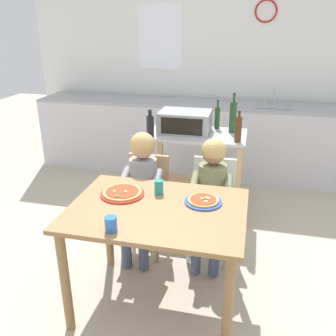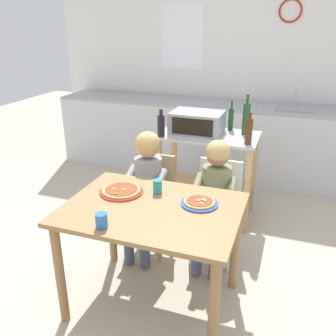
{
  "view_description": "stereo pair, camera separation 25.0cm",
  "coord_description": "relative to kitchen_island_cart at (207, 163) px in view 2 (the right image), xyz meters",
  "views": [
    {
      "loc": [
        0.53,
        -1.95,
        1.85
      ],
      "look_at": [
        0.0,
        0.3,
        0.91
      ],
      "focal_mm": 38.97,
      "sensor_mm": 36.0,
      "label": 1
    },
    {
      "loc": [
        0.77,
        -1.88,
        1.85
      ],
      "look_at": [
        0.0,
        0.3,
        0.91
      ],
      "focal_mm": 38.97,
      "sensor_mm": 36.0,
      "label": 2
    }
  ],
  "objects": [
    {
      "name": "drinking_cup_blue",
      "position": [
        -0.21,
        -1.68,
        0.24
      ],
      "size": [
        0.07,
        0.07,
        0.09
      ],
      "primitive_type": "cylinder",
      "color": "blue",
      "rests_on": "dining_table"
    },
    {
      "name": "ground_plane",
      "position": [
        -0.03,
        -0.22,
        -0.56
      ],
      "size": [
        11.34,
        11.34,
        0.0
      ],
      "primitive_type": "plane",
      "color": "#B7AD99"
    },
    {
      "name": "bottle_tall_green_wine",
      "position": [
        -0.4,
        -0.21,
        0.4
      ],
      "size": [
        0.07,
        0.07,
        0.25
      ],
      "color": "black",
      "rests_on": "kitchen_island_cart"
    },
    {
      "name": "kitchen_counter",
      "position": [
        -0.03,
        1.13,
        -0.11
      ],
      "size": [
        4.37,
        0.6,
        1.1
      ],
      "color": "silver",
      "rests_on": "ground"
    },
    {
      "name": "child_in_grey_shirt",
      "position": [
        -0.31,
        -0.81,
        0.11
      ],
      "size": [
        0.32,
        0.42,
        1.04
      ],
      "color": "#424C6B",
      "rests_on": "ground"
    },
    {
      "name": "dining_chair_left",
      "position": [
        -0.31,
        -0.69,
        -0.08
      ],
      "size": [
        0.36,
        0.36,
        0.81
      ],
      "color": "tan",
      "rests_on": "ground"
    },
    {
      "name": "back_wall_tiled",
      "position": [
        -0.04,
        1.54,
        0.79
      ],
      "size": [
        4.86,
        0.14,
        2.7
      ],
      "color": "white",
      "rests_on": "ground"
    },
    {
      "name": "bottle_dark_olive_oil",
      "position": [
        0.39,
        -0.18,
        0.41
      ],
      "size": [
        0.06,
        0.06,
        0.28
      ],
      "color": "#4C2D14",
      "rests_on": "kitchen_island_cart"
    },
    {
      "name": "child_in_olive_shirt",
      "position": [
        0.24,
        -0.77,
        0.09
      ],
      "size": [
        0.32,
        0.42,
        1.01
      ],
      "color": "#424C6B",
      "rests_on": "ground"
    },
    {
      "name": "dining_chair_right",
      "position": [
        0.24,
        -0.64,
        -0.08
      ],
      "size": [
        0.36,
        0.36,
        0.81
      ],
      "color": "silver",
      "rests_on": "ground"
    },
    {
      "name": "pizza_plate_blue_rimmed",
      "position": [
        0.24,
        -1.23,
        0.21
      ],
      "size": [
        0.24,
        0.24,
        0.03
      ],
      "color": "#3356B7",
      "rests_on": "dining_table"
    },
    {
      "name": "drinking_cup_teal",
      "position": [
        -0.07,
        -1.16,
        0.24
      ],
      "size": [
        0.06,
        0.06,
        0.1
      ],
      "primitive_type": "cylinder",
      "color": "teal",
      "rests_on": "dining_table"
    },
    {
      "name": "pizza_plate_red_rimmed",
      "position": [
        -0.31,
        -1.24,
        0.21
      ],
      "size": [
        0.3,
        0.3,
        0.03
      ],
      "color": "red",
      "rests_on": "dining_table"
    },
    {
      "name": "bottle_squat_spirits",
      "position": [
        0.32,
        0.11,
        0.44
      ],
      "size": [
        0.06,
        0.06,
        0.38
      ],
      "color": "#1E4723",
      "rests_on": "kitchen_island_cart"
    },
    {
      "name": "bottle_clear_vinegar",
      "position": [
        0.16,
        0.21,
        0.4
      ],
      "size": [
        0.05,
        0.05,
        0.28
      ],
      "color": "#1E4723",
      "rests_on": "kitchen_island_cart"
    },
    {
      "name": "toaster_oven",
      "position": [
        -0.12,
        0.01,
        0.39
      ],
      "size": [
        0.48,
        0.35,
        0.2
      ],
      "color": "#999BA0",
      "rests_on": "kitchen_island_cart"
    },
    {
      "name": "dining_table",
      "position": [
        -0.03,
        -1.36,
        0.08
      ],
      "size": [
        1.11,
        0.82,
        0.76
      ],
      "color": "olive",
      "rests_on": "ground"
    },
    {
      "name": "kitchen_island_cart",
      "position": [
        0.0,
        0.0,
        0.0
      ],
      "size": [
        0.93,
        0.55,
        0.85
      ],
      "color": "#B7BABF",
      "rests_on": "ground"
    }
  ]
}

